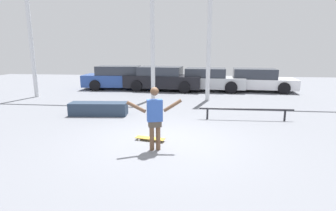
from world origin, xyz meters
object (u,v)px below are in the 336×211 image
at_px(skateboarder, 155,116).
at_px(skateboard, 150,138).
at_px(grind_box, 99,109).
at_px(parked_car_black, 163,79).
at_px(parked_car_white, 256,80).
at_px(parked_car_silver, 207,80).
at_px(parked_car_blue, 121,78).
at_px(grind_rail, 246,110).

distance_m(skateboarder, skateboard, 1.04).
distance_m(grind_box, parked_car_black, 6.63).
xyz_separation_m(grind_box, parked_car_white, (7.03, 6.67, 0.40)).
bearing_deg(skateboarder, parked_car_white, 48.79).
bearing_deg(grind_box, parked_car_silver, 57.19).
xyz_separation_m(parked_car_black, parked_car_white, (5.48, 0.24, -0.05)).
bearing_deg(parked_car_white, skateboarder, -109.18).
bearing_deg(parked_car_blue, parked_car_silver, -4.75).
bearing_deg(parked_car_blue, skateboarder, -73.06).
relative_size(skateboarder, parked_car_blue, 0.33).
xyz_separation_m(grind_rail, parked_car_silver, (-1.09, 6.63, 0.32)).
relative_size(parked_car_black, parked_car_silver, 1.08).
bearing_deg(skateboard, grind_rail, 52.04).
xyz_separation_m(grind_rail, parked_car_black, (-3.75, 6.53, 0.35)).
xyz_separation_m(grind_box, parked_car_silver, (4.21, 6.54, 0.41)).
xyz_separation_m(parked_car_silver, parked_car_white, (2.82, 0.14, -0.01)).
bearing_deg(skateboard, parked_car_silver, 90.37).
distance_m(skateboarder, grind_box, 4.19).
height_order(skateboard, parked_car_white, parked_car_white).
height_order(skateboarder, parked_car_black, skateboarder).
relative_size(grind_rail, parked_car_blue, 0.68).
height_order(skateboard, parked_car_black, parked_car_black).
relative_size(skateboard, parked_car_black, 0.18).
bearing_deg(parked_car_blue, grind_rail, -50.27).
bearing_deg(parked_car_black, parked_car_blue, -179.16).
relative_size(grind_rail, parked_car_black, 0.69).
height_order(grind_box, parked_car_silver, parked_car_silver).
distance_m(skateboard, grind_rail, 3.82).
distance_m(skateboarder, parked_car_white, 10.81).
distance_m(skateboarder, grind_rail, 4.12).
relative_size(parked_car_blue, parked_car_silver, 1.09).
bearing_deg(grind_box, parked_car_blue, 99.21).
xyz_separation_m(skateboard, grind_rail, (2.90, 2.47, 0.27)).
bearing_deg(parked_car_white, parked_car_silver, -172.40).
bearing_deg(grind_rail, parked_car_silver, 99.32).
bearing_deg(skateboard, parked_car_blue, 122.33).
xyz_separation_m(skateboarder, parked_car_silver, (1.58, 9.74, -0.21)).
bearing_deg(parked_car_silver, parked_car_black, -173.52).
bearing_deg(grind_rail, skateboarder, -130.69).
distance_m(parked_car_blue, parked_car_black, 2.63).
relative_size(skateboard, parked_car_blue, 0.18).
distance_m(skateboarder, parked_car_black, 9.69).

